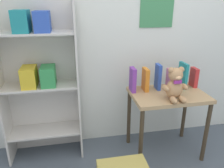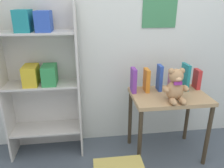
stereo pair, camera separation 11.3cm
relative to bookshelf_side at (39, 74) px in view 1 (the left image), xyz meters
The scene contains 10 objects.
wall_back 1.12m from the bookshelf_side, ahead, with size 4.80×0.07×2.50m.
bookshelf_side is the anchor object (origin of this frame).
display_table 1.26m from the bookshelf_side, 10.89° to the right, with size 0.72×0.49×0.67m.
teddy_bear 1.25m from the bookshelf_side, 16.91° to the right, with size 0.23×0.21×0.30m.
book_standing_purple 0.89m from the bookshelf_side, ahead, with size 0.04×0.13×0.24m, color purple.
book_standing_orange 1.02m from the bookshelf_side, ahead, with size 0.04×0.13×0.22m, color orange.
book_standing_blue 1.15m from the bookshelf_side, ahead, with size 0.03×0.11×0.26m, color #2D51B7.
book_standing_pink 1.28m from the bookshelf_side, ahead, with size 0.04×0.10×0.20m, color #D17093.
book_standing_teal 1.41m from the bookshelf_side, ahead, with size 0.03×0.14×0.26m, color teal.
book_standing_red 1.54m from the bookshelf_side, ahead, with size 0.04×0.11×0.20m, color red.
Camera 1 is at (-0.73, -0.83, 1.51)m, focal length 35.00 mm.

